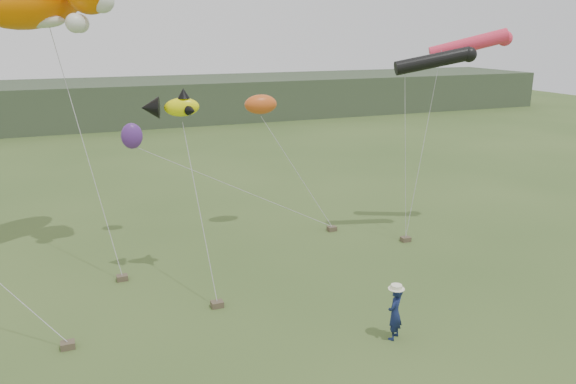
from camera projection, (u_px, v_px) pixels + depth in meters
name	position (u px, v px, depth m)	size (l,w,h in m)	color
ground	(348.00, 329.00, 17.28)	(120.00, 120.00, 0.00)	#385123
headland	(112.00, 103.00, 55.59)	(90.00, 13.00, 4.00)	#2D3D28
festival_attendant	(395.00, 313.00, 16.53)	(0.60, 0.39, 1.65)	#131E49
sandbag_anchors	(247.00, 272.00, 21.12)	(14.23, 6.46, 0.20)	brown
fish_kite	(170.00, 107.00, 19.17)	(2.06, 1.37, 1.03)	#F3F308
tube_kites	(459.00, 51.00, 23.55)	(5.41, 2.25, 1.91)	black
misc_kites	(215.00, 116.00, 24.26)	(6.63, 1.79, 2.19)	#D0541B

